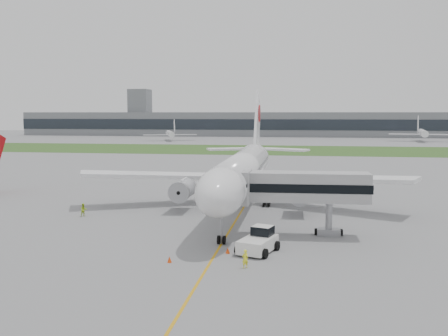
# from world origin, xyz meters

# --- Properties ---
(ground) EXTENTS (600.00, 600.00, 0.00)m
(ground) POSITION_xyz_m (0.00, 0.00, 0.00)
(ground) COLOR gray
(ground) RESTS_ON ground
(apron_markings) EXTENTS (70.00, 70.00, 0.04)m
(apron_markings) POSITION_xyz_m (0.00, -5.00, 0.00)
(apron_markings) COLOR orange
(apron_markings) RESTS_ON ground
(grass_strip) EXTENTS (600.00, 50.00, 0.02)m
(grass_strip) POSITION_xyz_m (0.00, 120.00, 0.01)
(grass_strip) COLOR #37551F
(grass_strip) RESTS_ON ground
(terminal_building) EXTENTS (320.00, 22.30, 14.00)m
(terminal_building) POSITION_xyz_m (0.00, 229.87, 7.00)
(terminal_building) COLOR gray
(terminal_building) RESTS_ON ground
(control_tower) EXTENTS (12.00, 12.00, 56.00)m
(control_tower) POSITION_xyz_m (-90.00, 232.00, 0.00)
(control_tower) COLOR gray
(control_tower) RESTS_ON ground
(airliner) EXTENTS (48.13, 53.95, 17.88)m
(airliner) POSITION_xyz_m (0.00, 4.87, 5.66)
(airliner) COLOR white
(airliner) RESTS_ON ground
(pushback_tug) EXTENTS (4.30, 5.29, 2.41)m
(pushback_tug) POSITION_xyz_m (4.11, -17.26, 1.11)
(pushback_tug) COLOR white
(pushback_tug) RESTS_ON ground
(jet_bridge) EXTENTS (15.85, 5.09, 7.33)m
(jet_bridge) POSITION_xyz_m (7.13, -10.33, 5.42)
(jet_bridge) COLOR #B2B2B5
(jet_bridge) RESTS_ON ground
(safety_cone_left) EXTENTS (0.42, 0.42, 0.58)m
(safety_cone_left) POSITION_xyz_m (-3.69, -22.08, 0.29)
(safety_cone_left) COLOR red
(safety_cone_left) RESTS_ON ground
(safety_cone_right) EXTENTS (0.44, 0.44, 0.60)m
(safety_cone_right) POSITION_xyz_m (1.14, -18.33, 0.30)
(safety_cone_right) COLOR red
(safety_cone_right) RESTS_ON ground
(ground_crew_near) EXTENTS (0.73, 0.69, 1.67)m
(ground_crew_near) POSITION_xyz_m (3.33, -22.67, 0.83)
(ground_crew_near) COLOR #FFFD2A
(ground_crew_near) RESTS_ON ground
(ground_crew_far) EXTENTS (1.07, 1.06, 1.74)m
(ground_crew_far) POSITION_xyz_m (-20.19, -3.97, 0.87)
(ground_crew_far) COLOR #AED323
(ground_crew_far) RESTS_ON ground
(distant_aircraft_left) EXTENTS (32.20, 30.31, 9.97)m
(distant_aircraft_left) POSITION_xyz_m (-55.64, 173.56, 0.00)
(distant_aircraft_left) COLOR white
(distant_aircraft_left) RESTS_ON ground
(distant_aircraft_right) EXTENTS (34.82, 31.79, 11.83)m
(distant_aircraft_right) POSITION_xyz_m (65.64, 184.67, 0.00)
(distant_aircraft_right) COLOR white
(distant_aircraft_right) RESTS_ON ground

